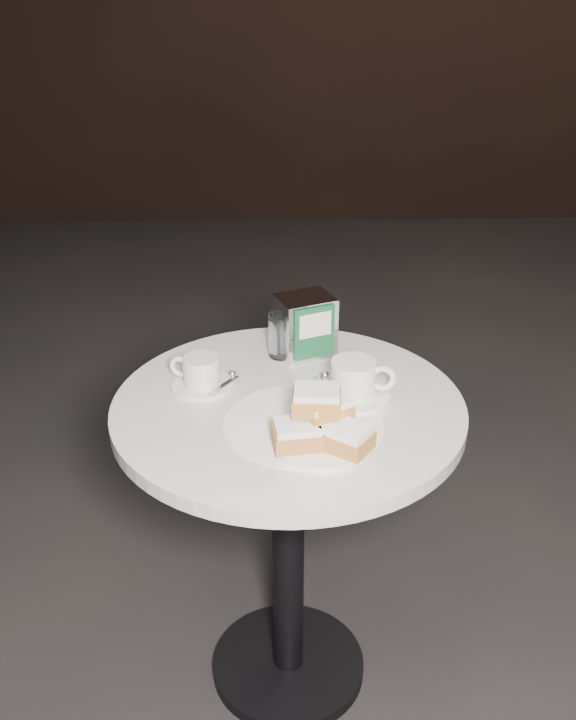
% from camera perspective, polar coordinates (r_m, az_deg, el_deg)
% --- Properties ---
extents(ground, '(7.00, 7.00, 0.00)m').
position_cam_1_polar(ground, '(2.07, 0.02, -21.10)').
color(ground, black).
rests_on(ground, ground).
extents(cafe_table, '(0.70, 0.70, 0.74)m').
position_cam_1_polar(cafe_table, '(1.70, 0.02, -8.82)').
color(cafe_table, black).
rests_on(cafe_table, ground).
extents(sugar_spill, '(0.39, 0.39, 0.00)m').
position_cam_1_polar(sugar_spill, '(1.52, 1.12, -4.53)').
color(sugar_spill, white).
rests_on(sugar_spill, cafe_table).
extents(beignet_plate, '(0.20, 0.20, 0.11)m').
position_cam_1_polar(beignet_plate, '(1.43, 2.38, -4.77)').
color(beignet_plate, white).
rests_on(beignet_plate, cafe_table).
extents(coffee_cup_left, '(0.16, 0.16, 0.07)m').
position_cam_1_polar(coffee_cup_left, '(1.64, -6.21, -0.99)').
color(coffee_cup_left, silver).
rests_on(coffee_cup_left, cafe_table).
extents(coffee_cup_right, '(0.17, 0.17, 0.08)m').
position_cam_1_polar(coffee_cup_right, '(1.59, 4.70, -1.55)').
color(coffee_cup_right, white).
rests_on(coffee_cup_right, cafe_table).
extents(water_glass_left, '(0.07, 0.07, 0.10)m').
position_cam_1_polar(water_glass_left, '(1.74, -0.41, 1.75)').
color(water_glass_left, silver).
rests_on(water_glass_left, cafe_table).
extents(water_glass_right, '(0.07, 0.07, 0.11)m').
position_cam_1_polar(water_glass_right, '(1.74, 0.61, 2.04)').
color(water_glass_right, white).
rests_on(water_glass_right, cafe_table).
extents(napkin_dispenser, '(0.14, 0.13, 0.14)m').
position_cam_1_polar(napkin_dispenser, '(1.74, 1.22, 2.44)').
color(napkin_dispenser, white).
rests_on(napkin_dispenser, cafe_table).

